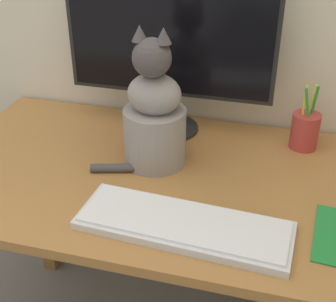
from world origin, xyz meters
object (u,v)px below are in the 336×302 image
monitor (169,43)px  keyboard (184,225)px  pen_cup (305,130)px  cat (154,116)px

monitor → keyboard: monitor is taller
monitor → pen_cup: 0.44m
monitor → pen_cup: bearing=-0.5°
keyboard → cat: size_ratio=1.29×
keyboard → pen_cup: pen_cup is taller
cat → pen_cup: 0.42m
pen_cup → cat: bearing=-153.9°
monitor → cat: monitor is taller
monitor → cat: 0.23m
keyboard → pen_cup: 0.49m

